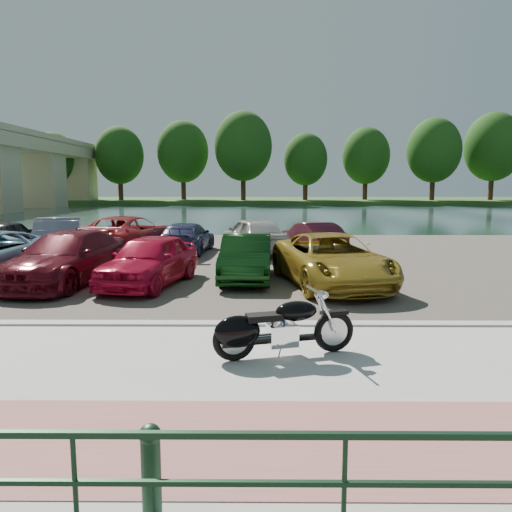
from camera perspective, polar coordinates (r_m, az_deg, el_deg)
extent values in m
plane|color=#595447|center=(7.95, 5.06, -12.45)|extent=(200.00, 200.00, 0.00)
cube|color=#A7A59D|center=(7.00, 5.74, -14.94)|extent=(60.00, 6.00, 0.10)
cube|color=#935353|center=(5.63, 7.24, -20.39)|extent=(60.00, 2.00, 0.01)
cube|color=#A7A59D|center=(9.82, 4.13, -7.96)|extent=(60.00, 0.30, 0.14)
cube|color=#3E3832|center=(18.63, 2.36, -0.42)|extent=(60.00, 18.00, 0.04)
cube|color=#1A302E|center=(47.50, 1.20, 4.77)|extent=(120.00, 40.00, 0.00)
cube|color=#244A1A|center=(79.46, 0.90, 6.34)|extent=(120.00, 24.00, 0.60)
cube|color=tan|center=(67.24, -23.84, 8.15)|extent=(6.00, 4.00, 7.20)
cube|color=tan|center=(78.35, -20.23, 8.24)|extent=(6.00, 4.00, 7.20)
cylinder|color=#163321|center=(4.31, -19.96, -23.72)|extent=(0.04, 0.04, 0.90)
cylinder|color=#163321|center=(4.13, 10.05, -24.83)|extent=(0.04, 0.04, 0.90)
cube|color=#163321|center=(3.91, 10.21, -19.54)|extent=(24.00, 0.05, 0.05)
cube|color=#163321|center=(4.10, 10.07, -24.24)|extent=(24.00, 0.04, 0.04)
cylinder|color=#163321|center=(4.48, -11.87, -23.57)|extent=(0.16, 0.16, 0.70)
sphere|color=#163321|center=(4.29, -12.02, -19.36)|extent=(0.18, 0.18, 0.18)
cylinder|color=#371E14|center=(77.77, -21.95, 7.60)|extent=(0.70, 0.70, 4.50)
ellipsoid|color=#143C10|center=(77.86, -22.10, 10.25)|extent=(6.30, 6.30, 7.56)
cylinder|color=#371E14|center=(76.19, -15.23, 8.07)|extent=(0.70, 0.70, 4.95)
ellipsoid|color=#143C10|center=(76.31, -15.34, 11.05)|extent=(6.93, 6.93, 8.32)
cylinder|color=#371E14|center=(75.67, -8.30, 8.44)|extent=(0.70, 0.70, 5.40)
ellipsoid|color=#143C10|center=(75.83, -8.36, 11.71)|extent=(7.56, 7.56, 9.07)
cylinder|color=#371E14|center=(72.06, -1.47, 8.72)|extent=(0.70, 0.70, 5.85)
ellipsoid|color=#143C10|center=(72.26, -1.48, 12.44)|extent=(8.19, 8.19, 9.83)
cylinder|color=#371E14|center=(73.71, 5.65, 8.15)|extent=(0.70, 0.70, 4.50)
ellipsoid|color=#143C10|center=(73.80, 5.69, 10.94)|extent=(6.30, 6.30, 7.56)
cylinder|color=#371E14|center=(76.43, 12.36, 8.17)|extent=(0.70, 0.70, 4.95)
ellipsoid|color=#143C10|center=(76.55, 12.46, 11.13)|extent=(6.93, 6.93, 8.32)
cylinder|color=#371E14|center=(76.11, 19.52, 8.06)|extent=(0.70, 0.70, 5.40)
ellipsoid|color=#143C10|center=(76.26, 19.68, 11.31)|extent=(7.56, 7.56, 9.07)
cylinder|color=#371E14|center=(80.75, 25.30, 7.89)|extent=(0.70, 0.70, 5.85)
ellipsoid|color=#143C10|center=(80.93, 25.51, 11.20)|extent=(8.19, 8.19, 9.83)
torus|color=black|center=(8.25, 8.87, -8.51)|extent=(0.69, 0.30, 0.68)
torus|color=black|center=(7.75, -2.51, -9.51)|extent=(0.69, 0.30, 0.68)
cylinder|color=#B2B2B7|center=(8.25, 8.87, -8.51)|extent=(0.46, 0.18, 0.46)
cylinder|color=#B2B2B7|center=(7.75, -2.51, -9.51)|extent=(0.46, 0.18, 0.46)
cylinder|color=silver|center=(8.03, 8.29, -6.71)|extent=(0.33, 0.13, 0.63)
cylinder|color=silver|center=(8.20, 7.74, -6.37)|extent=(0.33, 0.13, 0.63)
cylinder|color=silver|center=(7.96, 6.80, -3.96)|extent=(0.23, 0.73, 0.04)
sphere|color=silver|center=(8.01, 7.46, -4.48)|extent=(0.20, 0.20, 0.16)
sphere|color=silver|center=(8.04, 7.92, -4.44)|extent=(0.14, 0.14, 0.11)
cube|color=black|center=(8.17, 8.92, -6.42)|extent=(0.47, 0.25, 0.06)
cube|color=black|center=(7.98, 3.36, -9.45)|extent=(1.18, 0.42, 0.08)
cube|color=silver|center=(7.95, 3.02, -9.00)|extent=(0.52, 0.43, 0.34)
cylinder|color=silver|center=(7.92, 3.73, -7.55)|extent=(0.28, 0.24, 0.27)
cylinder|color=silver|center=(7.86, 2.33, -7.67)|extent=(0.28, 0.24, 0.27)
ellipsoid|color=black|center=(7.92, 4.63, -6.30)|extent=(0.75, 0.53, 0.32)
cube|color=black|center=(7.77, 0.92, -7.00)|extent=(0.60, 0.42, 0.10)
ellipsoid|color=black|center=(7.73, -2.15, -8.64)|extent=(0.79, 0.52, 0.50)
cube|color=black|center=(7.74, -2.51, -9.16)|extent=(0.43, 0.28, 0.30)
cylinder|color=silver|center=(8.05, 0.60, -9.73)|extent=(1.08, 0.38, 0.09)
cylinder|color=silver|center=(8.02, 0.60, -9.19)|extent=(1.08, 0.38, 0.09)
cylinder|color=#B2B2B7|center=(7.82, 2.71, -10.97)|extent=(0.06, 0.14, 0.22)
imported|color=#580C17|center=(14.92, -20.80, -0.21)|extent=(2.70, 5.21, 1.44)
imported|color=#B90C30|center=(13.97, -12.08, -0.46)|extent=(2.49, 4.39, 1.41)
imported|color=black|center=(14.51, -1.10, -0.15)|extent=(1.48, 4.03, 1.32)
imported|color=olive|center=(13.80, 8.61, -0.44)|extent=(3.29, 5.48, 1.42)
imported|color=black|center=(22.47, -26.57, 2.01)|extent=(1.75, 4.07, 1.37)
imported|color=slate|center=(21.07, -21.51, 2.13)|extent=(2.94, 4.83, 1.50)
imported|color=maroon|center=(20.50, -14.53, 2.34)|extent=(3.31, 5.84, 1.54)
imported|color=navy|center=(20.46, -7.94, 2.08)|extent=(2.07, 4.37, 1.23)
imported|color=#BBBAB5|center=(20.14, -0.31, 2.42)|extent=(3.11, 4.69, 1.48)
imported|color=#511524|center=(20.28, 6.42, 2.10)|extent=(2.59, 4.07, 1.27)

